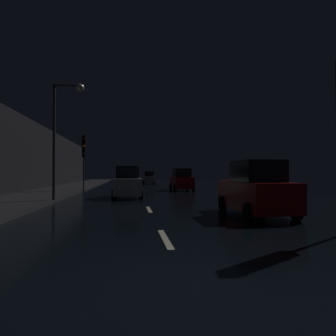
{
  "coord_description": "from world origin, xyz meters",
  "views": [
    {
      "loc": [
        -0.89,
        -4.42,
        1.64
      ],
      "look_at": [
        1.5,
        13.95,
        1.94
      ],
      "focal_mm": 32.17,
      "sensor_mm": 36.0,
      "label": 1
    }
  ],
  "objects_px": {
    "traffic_light_far_left": "(84,151)",
    "car_approaching_headlights": "(128,183)",
    "streetlamp_overhead": "(63,122)",
    "car_distant_taillights": "(149,178)",
    "car_parked_right_near": "(256,190)",
    "car_parked_right_far": "(182,180)"
  },
  "relations": [
    {
      "from": "traffic_light_far_left",
      "to": "car_approaching_headlights",
      "type": "xyz_separation_m",
      "value": [
        3.83,
        -6.78,
        -2.62
      ]
    },
    {
      "from": "streetlamp_overhead",
      "to": "car_distant_taillights",
      "type": "distance_m",
      "value": 27.77
    },
    {
      "from": "traffic_light_far_left",
      "to": "car_parked_right_near",
      "type": "bearing_deg",
      "value": 27.49
    },
    {
      "from": "car_approaching_headlights",
      "to": "car_parked_right_near",
      "type": "xyz_separation_m",
      "value": [
        5.0,
        -9.01,
        0.01
      ]
    },
    {
      "from": "streetlamp_overhead",
      "to": "car_parked_right_near",
      "type": "height_order",
      "value": "streetlamp_overhead"
    },
    {
      "from": "streetlamp_overhead",
      "to": "car_parked_right_far",
      "type": "relative_size",
      "value": 1.64
    },
    {
      "from": "car_approaching_headlights",
      "to": "car_distant_taillights",
      "type": "bearing_deg",
      "value": 172.83
    },
    {
      "from": "streetlamp_overhead",
      "to": "car_parked_right_near",
      "type": "distance_m",
      "value": 11.07
    },
    {
      "from": "car_approaching_headlights",
      "to": "car_distant_taillights",
      "type": "height_order",
      "value": "car_approaching_headlights"
    },
    {
      "from": "traffic_light_far_left",
      "to": "car_approaching_headlights",
      "type": "distance_m",
      "value": 8.21
    },
    {
      "from": "streetlamp_overhead",
      "to": "car_approaching_headlights",
      "type": "xyz_separation_m",
      "value": [
        3.55,
        2.91,
        -3.51
      ]
    },
    {
      "from": "car_parked_right_near",
      "to": "car_distant_taillights",
      "type": "distance_m",
      "value": 32.92
    },
    {
      "from": "car_parked_right_far",
      "to": "traffic_light_far_left",
      "type": "bearing_deg",
      "value": 95.39
    },
    {
      "from": "streetlamp_overhead",
      "to": "traffic_light_far_left",
      "type": "bearing_deg",
      "value": 91.67
    },
    {
      "from": "streetlamp_overhead",
      "to": "car_distant_taillights",
      "type": "xyz_separation_m",
      "value": [
        6.55,
        26.75,
        -3.61
      ]
    },
    {
      "from": "traffic_light_far_left",
      "to": "car_parked_right_far",
      "type": "distance_m",
      "value": 9.25
    },
    {
      "from": "traffic_light_far_left",
      "to": "car_parked_right_near",
      "type": "height_order",
      "value": "traffic_light_far_left"
    },
    {
      "from": "traffic_light_far_left",
      "to": "car_parked_right_far",
      "type": "height_order",
      "value": "traffic_light_far_left"
    },
    {
      "from": "car_parked_right_far",
      "to": "car_parked_right_near",
      "type": "distance_m",
      "value": 16.62
    },
    {
      "from": "car_parked_right_near",
      "to": "car_distant_taillights",
      "type": "height_order",
      "value": "car_parked_right_near"
    },
    {
      "from": "car_approaching_headlights",
      "to": "car_distant_taillights",
      "type": "xyz_separation_m",
      "value": [
        3.0,
        23.84,
        -0.1
      ]
    },
    {
      "from": "car_parked_right_near",
      "to": "car_distant_taillights",
      "type": "relative_size",
      "value": 1.14
    }
  ]
}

